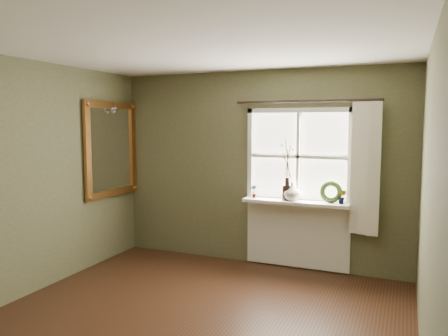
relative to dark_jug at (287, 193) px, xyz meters
name	(u,v)px	position (x,y,z in m)	size (l,w,h in m)	color
floor	(178,335)	(-0.44, -2.12, -1.02)	(4.50, 4.50, 0.00)	#361E11
ceiling	(175,40)	(-0.44, -2.12, 1.58)	(4.50, 4.50, 0.00)	silver
wall_back	(259,168)	(-0.44, 0.18, 0.28)	(4.00, 0.10, 2.60)	brown
wall_left	(5,181)	(-2.49, -2.12, 0.28)	(0.10, 4.50, 2.60)	brown
wall_right	(438,211)	(1.61, -2.12, 0.28)	(0.10, 4.50, 2.60)	brown
window_frame	(298,156)	(0.11, 0.11, 0.46)	(1.36, 0.06, 1.24)	white
window_sill	(295,202)	(0.11, 0.00, -0.12)	(1.36, 0.26, 0.04)	white
window_apron	(297,234)	(0.11, 0.11, -0.56)	(1.36, 0.04, 0.88)	white
dark_jug	(287,193)	(0.00, 0.00, 0.00)	(0.13, 0.13, 0.19)	black
cream_vase	(292,191)	(0.07, 0.00, 0.02)	(0.22, 0.22, 0.23)	silver
wreath	(331,194)	(0.55, 0.04, 0.01)	(0.28, 0.28, 0.07)	#32461F
potted_plant_left	(254,191)	(-0.45, 0.00, -0.01)	(0.09, 0.06, 0.18)	#32461F
potted_plant_right	(342,197)	(0.69, 0.00, -0.01)	(0.10, 0.08, 0.18)	#32461F
curtain	(366,169)	(0.95, 0.01, 0.35)	(0.36, 0.12, 1.59)	beige
curtain_rod	(306,101)	(0.21, 0.05, 1.16)	(0.03, 0.03, 1.84)	black
gilt_mirror	(112,149)	(-2.40, -0.43, 0.53)	(0.10, 1.11, 1.32)	white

